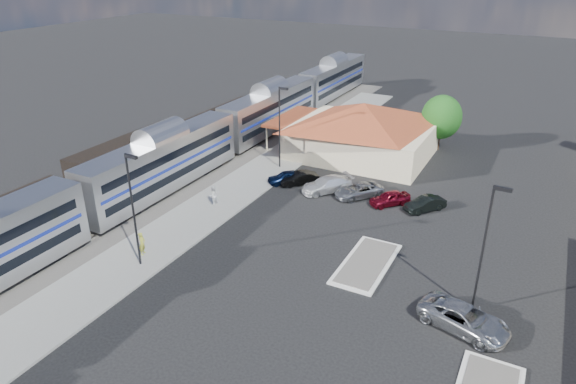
% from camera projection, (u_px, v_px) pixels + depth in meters
% --- Properties ---
extents(ground, '(280.00, 280.00, 0.00)m').
position_uv_depth(ground, '(307.00, 264.00, 38.78)').
color(ground, black).
rests_on(ground, ground).
extents(railbed, '(16.00, 100.00, 0.12)m').
position_uv_depth(railbed, '(160.00, 176.00, 54.01)').
color(railbed, '#4C4944').
rests_on(railbed, ground).
extents(platform, '(5.50, 92.00, 0.18)m').
position_uv_depth(platform, '(220.00, 201.00, 48.61)').
color(platform, gray).
rests_on(platform, ground).
extents(passenger_train, '(3.00, 104.00, 5.55)m').
position_uv_depth(passenger_train, '(164.00, 164.00, 49.51)').
color(passenger_train, silver).
rests_on(passenger_train, ground).
extents(freight_cars, '(2.80, 46.00, 4.00)m').
position_uv_depth(freight_cars, '(128.00, 159.00, 53.45)').
color(freight_cars, black).
rests_on(freight_cars, ground).
extents(station_depot, '(18.35, 12.24, 6.20)m').
position_uv_depth(station_depot, '(362.00, 129.00, 58.71)').
color(station_depot, beige).
rests_on(station_depot, ground).
extents(traffic_island_south, '(3.30, 7.50, 0.21)m').
position_uv_depth(traffic_island_south, '(367.00, 263.00, 38.67)').
color(traffic_island_south, silver).
rests_on(traffic_island_south, ground).
extents(lamp_plat_s, '(1.08, 0.25, 9.00)m').
position_uv_depth(lamp_plat_s, '(133.00, 202.00, 36.29)').
color(lamp_plat_s, black).
rests_on(lamp_plat_s, ground).
extents(lamp_plat_n, '(1.08, 0.25, 9.00)m').
position_uv_depth(lamp_plat_n, '(280.00, 121.00, 54.00)').
color(lamp_plat_n, black).
rests_on(lamp_plat_n, ground).
extents(lamp_lot, '(1.08, 0.25, 9.00)m').
position_uv_depth(lamp_lot, '(486.00, 240.00, 31.47)').
color(lamp_lot, black).
rests_on(lamp_lot, ground).
extents(tree_depot, '(4.71, 4.71, 6.63)m').
position_uv_depth(tree_depot, '(441.00, 117.00, 59.99)').
color(tree_depot, '#382314').
rests_on(tree_depot, ground).
extents(suv, '(6.15, 4.05, 1.57)m').
position_uv_depth(suv, '(464.00, 318.00, 31.72)').
color(suv, '#A1A4A9').
rests_on(suv, ground).
extents(person_a, '(0.64, 0.79, 1.86)m').
position_uv_depth(person_a, '(142.00, 243.00, 39.38)').
color(person_a, gold).
rests_on(person_a, platform).
extents(person_b, '(0.90, 1.03, 1.79)m').
position_uv_depth(person_b, '(213.00, 195.00, 47.42)').
color(person_b, white).
rests_on(person_b, platform).
extents(parked_car_a, '(3.77, 3.75, 1.29)m').
position_uv_depth(parked_car_a, '(286.00, 177.00, 52.34)').
color(parked_car_a, '#0D1C41').
rests_on(parked_car_a, ground).
extents(parked_car_b, '(3.77, 3.80, 1.31)m').
position_uv_depth(parked_car_b, '(299.00, 178.00, 52.02)').
color(parked_car_b, black).
rests_on(parked_car_b, ground).
extents(parked_car_c, '(4.91, 5.33, 1.50)m').
position_uv_depth(parked_car_c, '(327.00, 185.00, 50.39)').
color(parked_car_c, white).
rests_on(parked_car_c, ground).
extents(parked_car_d, '(4.81, 5.10, 1.34)m').
position_uv_depth(parked_car_d, '(359.00, 190.00, 49.33)').
color(parked_car_d, gray).
rests_on(parked_car_d, ground).
extents(parked_car_e, '(3.77, 3.91, 1.32)m').
position_uv_depth(parked_car_e, '(390.00, 198.00, 47.75)').
color(parked_car_e, maroon).
rests_on(parked_car_e, ground).
extents(parked_car_f, '(3.52, 3.95, 1.30)m').
position_uv_depth(parked_car_f, '(425.00, 204.00, 46.65)').
color(parked_car_f, black).
rests_on(parked_car_f, ground).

